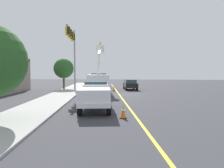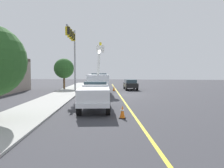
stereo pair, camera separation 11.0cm
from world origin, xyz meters
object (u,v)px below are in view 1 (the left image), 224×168
Objects in this scene: passing_minivan at (130,84)px; traffic_cone_leading at (123,112)px; utility_bucket_truck at (99,82)px; service_pickup_truck at (95,95)px; traffic_cone_mid_front at (114,88)px; traffic_signal_mast at (73,45)px.

passing_minivan is 6.25× the size of traffic_cone_leading.
utility_bucket_truck reaches higher than service_pickup_truck.
passing_minivan is 5.84× the size of traffic_cone_mid_front.
utility_bucket_truck is 5.03m from traffic_cone_mid_front.
service_pickup_truck is at bearing -168.65° from utility_bucket_truck.
service_pickup_truck is at bearing 43.70° from traffic_cone_leading.
traffic_cone_mid_front is 8.90m from traffic_signal_mast.
traffic_signal_mast is at bearing 85.64° from utility_bucket_truck.
passing_minivan is (18.77, -1.33, -0.15)m from service_pickup_truck.
traffic_cone_leading is at bearing -161.47° from utility_bucket_truck.
service_pickup_truck reaches higher than passing_minivan.
passing_minivan is 11.54m from traffic_signal_mast.
traffic_cone_leading is 0.09× the size of traffic_signal_mast.
traffic_cone_leading is at bearing -136.30° from service_pickup_truck.
passing_minivan is at bearing -25.51° from utility_bucket_truck.
traffic_signal_mast reaches higher than utility_bucket_truck.
passing_minivan reaches higher than traffic_cone_mid_front.
traffic_cone_mid_front is (4.72, -1.28, -1.18)m from utility_bucket_truck.
traffic_signal_mast reaches higher than traffic_cone_leading.
utility_bucket_truck reaches higher than traffic_cone_leading.
traffic_cone_mid_front is (15.97, 0.98, -0.69)m from service_pickup_truck.
service_pickup_truck is 16.02m from traffic_cone_mid_front.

